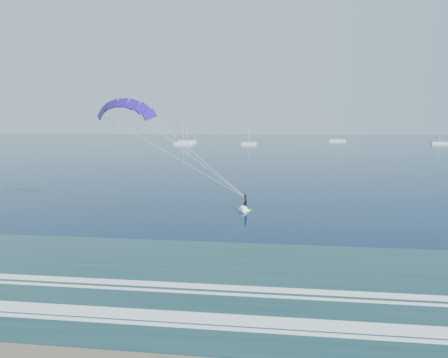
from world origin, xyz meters
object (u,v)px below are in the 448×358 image
at_px(sailboat_0, 183,143).
at_px(sailboat_4, 439,143).
at_px(kitesurfer_rig, 185,152).
at_px(sailboat_1, 187,141).
at_px(sailboat_2, 249,143).
at_px(sailboat_3, 337,140).

xyz_separation_m(sailboat_0, sailboat_4, (137.51, 19.30, -0.01)).
xyz_separation_m(kitesurfer_rig, sailboat_1, (-42.12, 192.03, -6.28)).
height_order(sailboat_0, sailboat_1, sailboat_1).
xyz_separation_m(sailboat_2, sailboat_4, (102.04, 20.84, 0.00)).
bearing_deg(sailboat_2, kitesurfer_rig, -88.82).
relative_size(sailboat_1, sailboat_4, 1.24).
bearing_deg(kitesurfer_rig, sailboat_2, 91.18).
bearing_deg(kitesurfer_rig, sailboat_4, 62.17).
distance_m(sailboat_1, sailboat_3, 95.35).
bearing_deg(sailboat_4, sailboat_3, 147.17).
bearing_deg(sailboat_1, sailboat_0, -82.49).
distance_m(sailboat_2, sailboat_4, 104.15).
relative_size(kitesurfer_rig, sailboat_3, 1.32).
height_order(sailboat_1, sailboat_4, sailboat_1).
bearing_deg(sailboat_1, sailboat_4, -2.12).
relative_size(sailboat_0, sailboat_3, 0.94).
xyz_separation_m(sailboat_1, sailboat_4, (140.74, -5.20, -0.02)).
xyz_separation_m(sailboat_2, sailboat_3, (52.90, 52.54, 0.02)).
distance_m(kitesurfer_rig, sailboat_4, 211.36).
bearing_deg(kitesurfer_rig, sailboat_3, 77.24).
distance_m(sailboat_0, sailboat_2, 35.50).
bearing_deg(sailboat_3, sailboat_1, -163.86).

